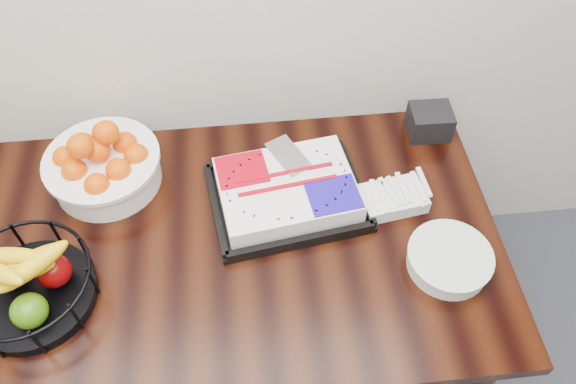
{
  "coord_description": "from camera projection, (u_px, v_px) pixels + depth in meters",
  "views": [
    {
      "loc": [
        0.21,
        1.13,
        2.07
      ],
      "look_at": [
        0.32,
        2.09,
        0.83
      ],
      "focal_mm": 35.0,
      "sensor_mm": 36.0,
      "label": 1
    }
  ],
  "objects": [
    {
      "name": "table",
      "position": [
        182.0,
        261.0,
        1.62
      ],
      "size": [
        1.8,
        0.9,
        0.75
      ],
      "color": "black",
      "rests_on": "ground"
    },
    {
      "name": "fruit_basket",
      "position": [
        26.0,
        284.0,
        1.39
      ],
      "size": [
        0.34,
        0.34,
        0.18
      ],
      "color": "black",
      "rests_on": "table"
    },
    {
      "name": "plate_stack",
      "position": [
        449.0,
        260.0,
        1.49
      ],
      "size": [
        0.23,
        0.23,
        0.06
      ],
      "color": "white",
      "rests_on": "table"
    },
    {
      "name": "cake_tray",
      "position": [
        287.0,
        192.0,
        1.62
      ],
      "size": [
        0.48,
        0.4,
        0.09
      ],
      "color": "black",
      "rests_on": "table"
    },
    {
      "name": "napkin_box",
      "position": [
        430.0,
        122.0,
        1.79
      ],
      "size": [
        0.13,
        0.11,
        0.09
      ],
      "primitive_type": "cube",
      "rotation": [
        0.0,
        0.0,
        -0.03
      ],
      "color": "black",
      "rests_on": "table"
    },
    {
      "name": "tangerine_bowl",
      "position": [
        102.0,
        160.0,
        1.62
      ],
      "size": [
        0.34,
        0.34,
        0.21
      ],
      "color": "white",
      "rests_on": "table"
    },
    {
      "name": "fork_bag",
      "position": [
        393.0,
        198.0,
        1.62
      ],
      "size": [
        0.2,
        0.15,
        0.05
      ],
      "color": "silver",
      "rests_on": "table"
    }
  ]
}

